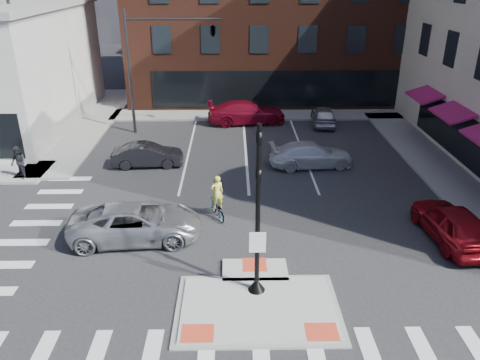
{
  "coord_description": "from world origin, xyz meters",
  "views": [
    {
      "loc": [
        -0.78,
        -12.77,
        10.24
      ],
      "look_at": [
        -0.49,
        5.47,
        2.0
      ],
      "focal_mm": 35.0,
      "sensor_mm": 36.0,
      "label": 1
    }
  ],
  "objects_px": {
    "bg_car_silver": "(323,115)",
    "red_sedan": "(452,223)",
    "bg_car_dark": "(148,155)",
    "pedestrian_a": "(18,163)",
    "silver_suv": "(136,223)",
    "cyclist": "(217,204)",
    "bg_car_red": "(247,112)",
    "white_pickup": "(311,155)"
  },
  "relations": [
    {
      "from": "red_sedan",
      "to": "cyclist",
      "type": "xyz_separation_m",
      "value": [
        -9.67,
        2.08,
        -0.09
      ]
    },
    {
      "from": "bg_car_red",
      "to": "pedestrian_a",
      "type": "xyz_separation_m",
      "value": [
        -12.21,
        -10.02,
        0.22
      ]
    },
    {
      "from": "white_pickup",
      "to": "bg_car_dark",
      "type": "xyz_separation_m",
      "value": [
        -9.25,
        0.17,
        -0.03
      ]
    },
    {
      "from": "red_sedan",
      "to": "pedestrian_a",
      "type": "xyz_separation_m",
      "value": [
        -20.17,
        6.25,
        0.25
      ]
    },
    {
      "from": "pedestrian_a",
      "to": "bg_car_red",
      "type": "bearing_deg",
      "value": 81.6
    },
    {
      "from": "white_pickup",
      "to": "bg_car_dark",
      "type": "distance_m",
      "value": 9.26
    },
    {
      "from": "bg_car_dark",
      "to": "bg_car_silver",
      "type": "xyz_separation_m",
      "value": [
        11.35,
        7.63,
        0.02
      ]
    },
    {
      "from": "white_pickup",
      "to": "bg_car_silver",
      "type": "bearing_deg",
      "value": -20.55
    },
    {
      "from": "bg_car_silver",
      "to": "bg_car_dark",
      "type": "bearing_deg",
      "value": 38.94
    },
    {
      "from": "silver_suv",
      "to": "pedestrian_a",
      "type": "bearing_deg",
      "value": 46.07
    },
    {
      "from": "white_pickup",
      "to": "bg_car_red",
      "type": "bearing_deg",
      "value": 17.12
    },
    {
      "from": "cyclist",
      "to": "pedestrian_a",
      "type": "relative_size",
      "value": 1.16
    },
    {
      "from": "bg_car_red",
      "to": "cyclist",
      "type": "xyz_separation_m",
      "value": [
        -1.71,
        -14.19,
        -0.12
      ]
    },
    {
      "from": "bg_car_dark",
      "to": "pedestrian_a",
      "type": "height_order",
      "value": "pedestrian_a"
    },
    {
      "from": "silver_suv",
      "to": "bg_car_silver",
      "type": "height_order",
      "value": "silver_suv"
    },
    {
      "from": "bg_car_silver",
      "to": "bg_car_red",
      "type": "distance_m",
      "value": 5.54
    },
    {
      "from": "bg_car_silver",
      "to": "red_sedan",
      "type": "bearing_deg",
      "value": 103.78
    },
    {
      "from": "red_sedan",
      "to": "bg_car_silver",
      "type": "bearing_deg",
      "value": -85.11
    },
    {
      "from": "silver_suv",
      "to": "bg_car_red",
      "type": "relative_size",
      "value": 0.97
    },
    {
      "from": "red_sedan",
      "to": "bg_car_dark",
      "type": "xyz_separation_m",
      "value": [
        -13.79,
        8.23,
        -0.13
      ]
    },
    {
      "from": "bg_car_red",
      "to": "cyclist",
      "type": "distance_m",
      "value": 14.3
    },
    {
      "from": "silver_suv",
      "to": "bg_car_red",
      "type": "xyz_separation_m",
      "value": [
        4.99,
        15.96,
        0.06
      ]
    },
    {
      "from": "bg_car_silver",
      "to": "cyclist",
      "type": "relative_size",
      "value": 1.94
    },
    {
      "from": "silver_suv",
      "to": "bg_car_silver",
      "type": "distance_m",
      "value": 18.76
    },
    {
      "from": "silver_suv",
      "to": "pedestrian_a",
      "type": "xyz_separation_m",
      "value": [
        -7.22,
        5.94,
        0.28
      ]
    },
    {
      "from": "silver_suv",
      "to": "red_sedan",
      "type": "xyz_separation_m",
      "value": [
        12.95,
        -0.32,
        0.03
      ]
    },
    {
      "from": "bg_car_dark",
      "to": "pedestrian_a",
      "type": "distance_m",
      "value": 6.69
    },
    {
      "from": "bg_car_silver",
      "to": "pedestrian_a",
      "type": "xyz_separation_m",
      "value": [
        -17.73,
        -9.61,
        0.35
      ]
    },
    {
      "from": "silver_suv",
      "to": "cyclist",
      "type": "xyz_separation_m",
      "value": [
        3.28,
        1.76,
        -0.06
      ]
    },
    {
      "from": "silver_suv",
      "to": "red_sedan",
      "type": "distance_m",
      "value": 12.95
    },
    {
      "from": "bg_car_silver",
      "to": "bg_car_red",
      "type": "bearing_deg",
      "value": 0.77
    },
    {
      "from": "red_sedan",
      "to": "silver_suv",
      "type": "bearing_deg",
      "value": -5.23
    },
    {
      "from": "cyclist",
      "to": "silver_suv",
      "type": "bearing_deg",
      "value": 7.45
    },
    {
      "from": "bg_car_dark",
      "to": "cyclist",
      "type": "relative_size",
      "value": 1.93
    },
    {
      "from": "red_sedan",
      "to": "pedestrian_a",
      "type": "relative_size",
      "value": 2.6
    },
    {
      "from": "red_sedan",
      "to": "bg_car_red",
      "type": "distance_m",
      "value": 18.11
    },
    {
      "from": "silver_suv",
      "to": "cyclist",
      "type": "relative_size",
      "value": 2.63
    },
    {
      "from": "silver_suv",
      "to": "cyclist",
      "type": "height_order",
      "value": "cyclist"
    },
    {
      "from": "silver_suv",
      "to": "white_pickup",
      "type": "relative_size",
      "value": 1.15
    },
    {
      "from": "cyclist",
      "to": "bg_car_silver",
      "type": "bearing_deg",
      "value": -138.53
    },
    {
      "from": "white_pickup",
      "to": "bg_car_red",
      "type": "height_order",
      "value": "bg_car_red"
    },
    {
      "from": "red_sedan",
      "to": "pedestrian_a",
      "type": "height_order",
      "value": "pedestrian_a"
    }
  ]
}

